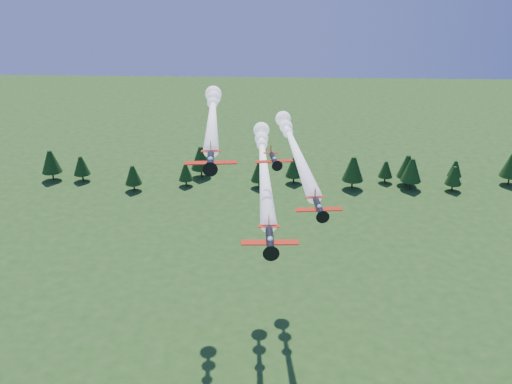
{
  "coord_description": "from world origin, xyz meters",
  "views": [
    {
      "loc": [
        1.65,
        -82.34,
        79.53
      ],
      "look_at": [
        -1.92,
        0.0,
        44.27
      ],
      "focal_mm": 40.0,
      "sensor_mm": 36.0,
      "label": 1
    }
  ],
  "objects_px": {
    "plane_left": "(213,113)",
    "plane_slot": "(274,159)",
    "plane_right": "(294,145)",
    "plane_lead": "(263,162)"
  },
  "relations": [
    {
      "from": "plane_slot",
      "to": "plane_right",
      "type": "bearing_deg",
      "value": 70.45
    },
    {
      "from": "plane_lead",
      "to": "plane_left",
      "type": "xyz_separation_m",
      "value": [
        -10.27,
        3.58,
        8.83
      ]
    },
    {
      "from": "plane_left",
      "to": "plane_slot",
      "type": "distance_m",
      "value": 23.81
    },
    {
      "from": "plane_left",
      "to": "plane_slot",
      "type": "bearing_deg",
      "value": -63.97
    },
    {
      "from": "plane_right",
      "to": "plane_left",
      "type": "bearing_deg",
      "value": -174.75
    },
    {
      "from": "plane_left",
      "to": "plane_slot",
      "type": "relative_size",
      "value": 6.9
    },
    {
      "from": "plane_left",
      "to": "plane_right",
      "type": "xyz_separation_m",
      "value": [
        16.41,
        3.36,
        -7.57
      ]
    },
    {
      "from": "plane_right",
      "to": "plane_slot",
      "type": "height_order",
      "value": "plane_slot"
    },
    {
      "from": "plane_lead",
      "to": "plane_right",
      "type": "bearing_deg",
      "value": 45.01
    },
    {
      "from": "plane_right",
      "to": "plane_slot",
      "type": "bearing_deg",
      "value": -105.73
    }
  ]
}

